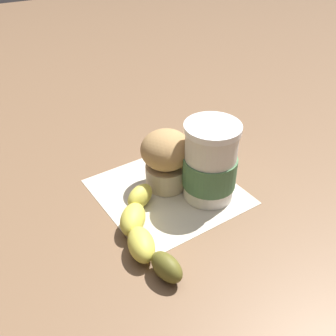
{
  "coord_description": "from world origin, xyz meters",
  "views": [
    {
      "loc": [
        0.25,
        0.46,
        0.42
      ],
      "look_at": [
        0.0,
        0.0,
        0.05
      ],
      "focal_mm": 42.0,
      "sensor_mm": 36.0,
      "label": 1
    }
  ],
  "objects": [
    {
      "name": "ground_plane",
      "position": [
        0.0,
        0.0,
        0.0
      ],
      "size": [
        3.0,
        3.0,
        0.0
      ],
      "primitive_type": "plane",
      "color": "brown"
    },
    {
      "name": "paper_napkin",
      "position": [
        0.0,
        0.0,
        0.0
      ],
      "size": [
        0.24,
        0.24,
        0.0
      ],
      "primitive_type": "cube",
      "rotation": [
        0.0,
        0.0,
        0.09
      ],
      "color": "beige",
      "rests_on": "ground_plane"
    },
    {
      "name": "coffee_cup",
      "position": [
        -0.05,
        0.04,
        0.06
      ],
      "size": [
        0.09,
        0.09,
        0.13
      ],
      "color": "silver",
      "rests_on": "paper_napkin"
    },
    {
      "name": "muffin",
      "position": [
        -0.01,
        -0.02,
        0.06
      ],
      "size": [
        0.08,
        0.08,
        0.1
      ],
      "color": "beige",
      "rests_on": "paper_napkin"
    },
    {
      "name": "banana",
      "position": [
        0.08,
        0.08,
        0.02
      ],
      "size": [
        0.1,
        0.2,
        0.04
      ],
      "color": "#D6CC4C",
      "rests_on": "paper_napkin"
    }
  ]
}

